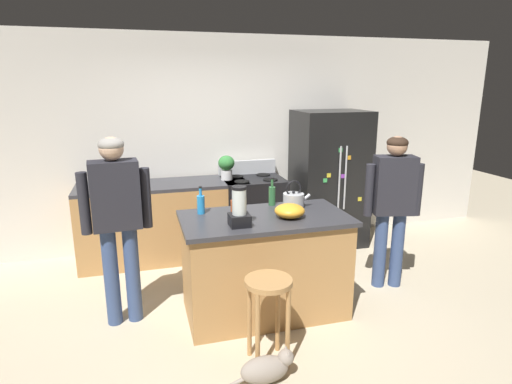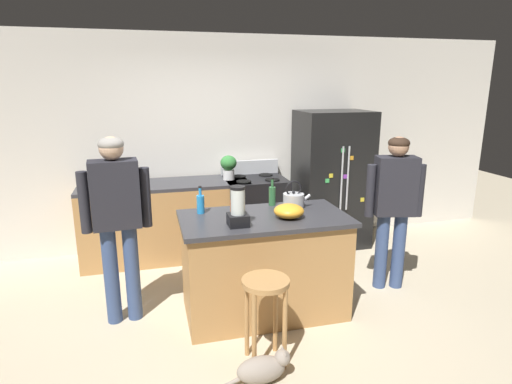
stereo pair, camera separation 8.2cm
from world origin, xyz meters
TOP-DOWN VIEW (x-y plane):
  - ground_plane at (0.00, 0.00)m, footprint 14.00×14.00m
  - back_wall at (0.00, 1.95)m, footprint 8.00×0.10m
  - kitchen_island at (0.00, 0.00)m, footprint 1.51×0.81m
  - back_counter_run at (-0.80, 1.55)m, footprint 2.00×0.64m
  - refrigerator at (1.34, 1.50)m, footprint 0.90×0.73m
  - stove_range at (0.31, 1.52)m, footprint 0.76×0.65m
  - person_by_island_left at (-1.27, 0.19)m, footprint 0.60×0.26m
  - person_by_sink_right at (1.41, 0.16)m, footprint 0.59×0.31m
  - bar_stool at (-0.19, -0.73)m, footprint 0.36×0.36m
  - cat at (-0.27, -0.94)m, footprint 0.52×0.18m
  - potted_plant at (-0.02, 1.55)m, footprint 0.20×0.20m
  - blender_appliance at (-0.28, -0.19)m, footprint 0.17×0.17m
  - bottle_olive_oil at (0.17, 0.33)m, footprint 0.07×0.07m
  - bottle_soda at (-0.54, 0.24)m, footprint 0.07×0.07m
  - bottle_cooking_sauce at (-0.26, 0.11)m, footprint 0.06×0.06m
  - mixing_bowl at (0.20, -0.09)m, footprint 0.27×0.27m
  - tea_kettle at (0.34, 0.18)m, footprint 0.28×0.20m

SIDE VIEW (x-z plane):
  - ground_plane at x=0.00m, z-range 0.00..0.00m
  - cat at x=-0.27m, z-range -0.02..0.24m
  - back_counter_run at x=-0.80m, z-range 0.00..0.95m
  - kitchen_island at x=0.00m, z-range 0.00..0.95m
  - stove_range at x=0.31m, z-range -0.08..1.05m
  - bar_stool at x=-0.19m, z-range 0.19..0.89m
  - refrigerator at x=1.34m, z-range 0.00..1.77m
  - person_by_sink_right at x=1.41m, z-range 0.16..1.77m
  - mixing_bowl at x=0.20m, z-range 0.95..1.07m
  - person_by_island_left at x=-1.27m, z-range 0.18..1.86m
  - bottle_cooking_sauce at x=-0.26m, z-range 0.92..1.13m
  - tea_kettle at x=0.34m, z-range 0.89..1.16m
  - bottle_soda at x=-0.54m, z-range 0.91..1.17m
  - bottle_olive_oil at x=0.17m, z-range 0.91..1.19m
  - blender_appliance at x=-0.28m, z-range 0.92..1.26m
  - potted_plant at x=-0.02m, z-range 0.97..1.27m
  - back_wall at x=0.00m, z-range 0.00..2.70m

